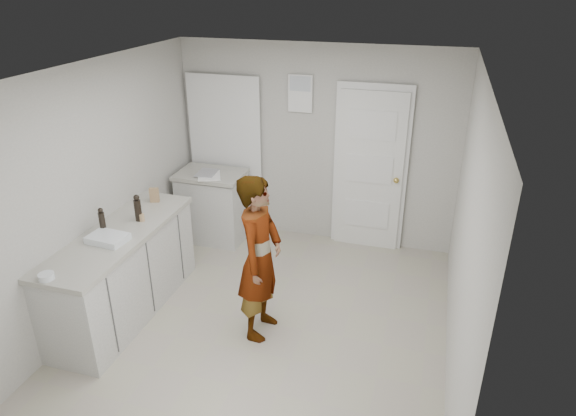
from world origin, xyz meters
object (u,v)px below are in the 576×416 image
(person, at_px, (260,258))
(oil_cruet_a, at_px, (138,208))
(cake_mix_box, at_px, (154,195))
(baking_dish, at_px, (108,239))
(spice_jar, at_px, (142,218))
(oil_cruet_b, at_px, (102,221))
(egg_bowl, at_px, (46,276))

(person, xyz_separation_m, oil_cruet_a, (-1.37, 0.19, 0.24))
(cake_mix_box, height_order, oil_cruet_a, oil_cruet_a)
(oil_cruet_a, height_order, baking_dish, oil_cruet_a)
(cake_mix_box, height_order, spice_jar, cake_mix_box)
(cake_mix_box, bearing_deg, spice_jar, -93.49)
(person, xyz_separation_m, cake_mix_box, (-1.45, 0.65, 0.19))
(baking_dish, bearing_deg, oil_cruet_b, 135.31)
(person, distance_m, egg_bowl, 1.81)
(spice_jar, relative_size, egg_bowl, 0.60)
(cake_mix_box, distance_m, baking_dish, 0.94)
(cake_mix_box, height_order, egg_bowl, cake_mix_box)
(spice_jar, distance_m, oil_cruet_a, 0.10)
(person, distance_m, baking_dish, 1.44)
(spice_jar, relative_size, oil_cruet_a, 0.27)
(spice_jar, bearing_deg, person, -8.05)
(oil_cruet_b, relative_size, baking_dish, 0.71)
(egg_bowl, bearing_deg, baking_dish, 81.83)
(cake_mix_box, distance_m, spice_jar, 0.48)
(cake_mix_box, relative_size, egg_bowl, 1.25)
(cake_mix_box, relative_size, baking_dish, 0.43)
(oil_cruet_a, bearing_deg, spice_jar, -7.52)
(cake_mix_box, height_order, oil_cruet_b, oil_cruet_b)
(spice_jar, distance_m, oil_cruet_b, 0.41)
(oil_cruet_b, relative_size, egg_bowl, 2.05)
(person, relative_size, oil_cruet_b, 6.14)
(spice_jar, bearing_deg, baking_dish, -99.55)
(oil_cruet_a, bearing_deg, cake_mix_box, 100.14)
(spice_jar, xyz_separation_m, oil_cruet_b, (-0.22, -0.34, 0.09))
(person, relative_size, cake_mix_box, 10.09)
(spice_jar, relative_size, baking_dish, 0.21)
(oil_cruet_b, distance_m, egg_bowl, 0.86)
(person, bearing_deg, spice_jar, 84.35)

